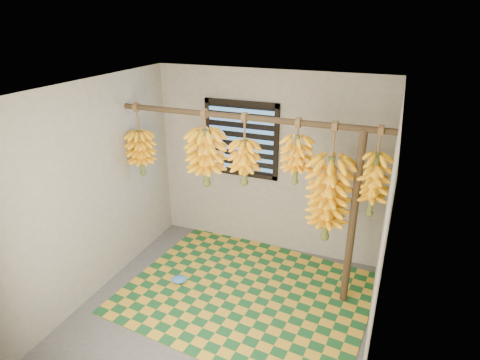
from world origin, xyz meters
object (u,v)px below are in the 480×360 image
at_px(banana_bunch_d, 296,160).
at_px(woven_mat, 246,293).
at_px(banana_bunch_b, 206,158).
at_px(banana_bunch_c, 244,162).
at_px(support_post, 353,222).
at_px(plastic_bag, 179,279).
at_px(banana_bunch_f, 373,185).
at_px(banana_bunch_e, 328,199).
at_px(banana_bunch_a, 141,153).

bearing_deg(banana_bunch_d, woven_mat, -145.47).
distance_m(woven_mat, banana_bunch_b, 1.64).
height_order(banana_bunch_c, banana_bunch_d, same).
xyz_separation_m(banana_bunch_b, banana_bunch_c, (0.47, 0.00, 0.01)).
relative_size(support_post, plastic_bag, 10.31).
bearing_deg(banana_bunch_f, banana_bunch_e, 180.00).
distance_m(banana_bunch_e, banana_bunch_f, 0.48).
bearing_deg(banana_bunch_b, banana_bunch_f, 0.00).
relative_size(support_post, banana_bunch_d, 2.83).
distance_m(woven_mat, banana_bunch_c, 1.53).
xyz_separation_m(banana_bunch_a, banana_bunch_c, (1.34, 0.00, 0.06)).
distance_m(plastic_bag, banana_bunch_b, 1.52).
xyz_separation_m(woven_mat, banana_bunch_c, (-0.14, 0.29, 1.49)).
xyz_separation_m(support_post, banana_bunch_c, (-1.21, 0.00, 0.50)).
bearing_deg(woven_mat, banana_bunch_d, 34.53).
height_order(woven_mat, banana_bunch_a, banana_bunch_a).
height_order(woven_mat, banana_bunch_f, banana_bunch_f).
relative_size(banana_bunch_a, banana_bunch_d, 1.26).
bearing_deg(support_post, plastic_bag, -167.61).
height_order(banana_bunch_c, banana_bunch_f, same).
xyz_separation_m(banana_bunch_b, banana_bunch_d, (1.04, 0.00, 0.11)).
bearing_deg(plastic_bag, banana_bunch_b, 63.11).
relative_size(banana_bunch_a, banana_bunch_c, 1.11).
xyz_separation_m(woven_mat, banana_bunch_d, (0.43, 0.29, 1.60)).
distance_m(banana_bunch_a, banana_bunch_c, 1.34).
height_order(support_post, banana_bunch_b, banana_bunch_b).
bearing_deg(plastic_bag, banana_bunch_e, 14.40).
relative_size(banana_bunch_c, banana_bunch_d, 1.14).
height_order(banana_bunch_c, banana_bunch_e, same).
bearing_deg(support_post, woven_mat, -164.53).
distance_m(woven_mat, banana_bunch_d, 1.68).
bearing_deg(banana_bunch_f, support_post, 180.00).
xyz_separation_m(support_post, banana_bunch_a, (-2.55, 0.00, 0.44)).
relative_size(woven_mat, banana_bunch_e, 2.07).
xyz_separation_m(support_post, banana_bunch_e, (-0.27, 0.00, 0.22)).
bearing_deg(banana_bunch_a, woven_mat, -11.18).
relative_size(plastic_bag, banana_bunch_b, 0.22).
relative_size(banana_bunch_d, banana_bunch_e, 0.55).
height_order(plastic_bag, banana_bunch_e, banana_bunch_e).
height_order(support_post, banana_bunch_f, banana_bunch_f).
xyz_separation_m(banana_bunch_e, banana_bunch_f, (0.42, 0.00, 0.23)).
xyz_separation_m(woven_mat, banana_bunch_e, (0.79, 0.29, 1.22)).
height_order(banana_bunch_b, banana_bunch_e, same).
height_order(woven_mat, plastic_bag, plastic_bag).
bearing_deg(banana_bunch_c, banana_bunch_d, -0.00).
height_order(woven_mat, banana_bunch_d, banana_bunch_d).
distance_m(plastic_bag, banana_bunch_c, 1.65).
bearing_deg(banana_bunch_f, banana_bunch_c, 180.00).
relative_size(support_post, banana_bunch_b, 2.26).
height_order(banana_bunch_b, banana_bunch_c, same).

